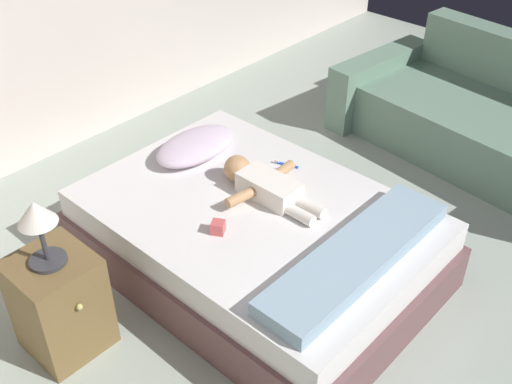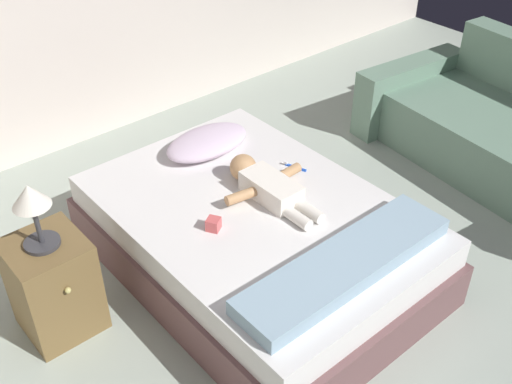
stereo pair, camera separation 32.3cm
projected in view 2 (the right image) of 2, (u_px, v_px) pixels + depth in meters
bed at (256, 238)px, 3.42m from camera, size 1.32×1.90×0.43m
pillow at (207, 142)px, 3.71m from camera, size 0.55×0.32×0.13m
baby at (266, 185)px, 3.35m from camera, size 0.52×0.65×0.15m
toothbrush at (294, 167)px, 3.59m from camera, size 0.06×0.14×0.02m
nightstand at (54, 286)px, 3.04m from camera, size 0.36×0.39×0.54m
lamp at (32, 203)px, 2.74m from camera, size 0.17×0.17×0.34m
blanket at (346, 264)px, 2.87m from camera, size 1.19×0.29×0.08m
toy_block at (213, 224)px, 3.12m from camera, size 0.09×0.09×0.07m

